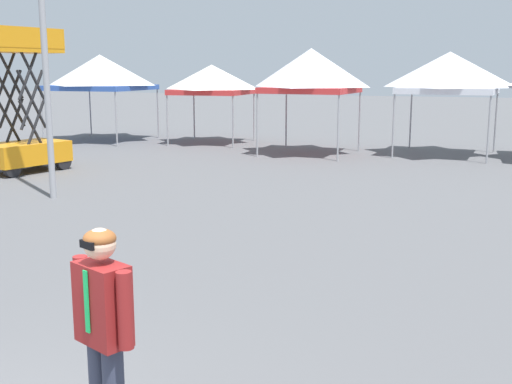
% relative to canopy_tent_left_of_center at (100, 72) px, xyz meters
% --- Properties ---
extents(canopy_tent_left_of_center, '(3.67, 3.67, 3.49)m').
position_rel_canopy_tent_left_of_center_xyz_m(canopy_tent_left_of_center, '(0.00, 0.00, 0.00)').
color(canopy_tent_left_of_center, '#9E9EA3').
rests_on(canopy_tent_left_of_center, ground).
extents(canopy_tent_behind_center, '(2.99, 2.99, 3.08)m').
position_rel_canopy_tent_left_of_center_xyz_m(canopy_tent_behind_center, '(4.66, 0.74, -0.28)').
color(canopy_tent_behind_center, '#9E9EA3').
rests_on(canopy_tent_behind_center, ground).
extents(canopy_tent_right_of_center, '(3.03, 3.03, 3.61)m').
position_rel_canopy_tent_left_of_center_xyz_m(canopy_tent_right_of_center, '(9.24, -1.04, 0.07)').
color(canopy_tent_right_of_center, '#9E9EA3').
rests_on(canopy_tent_right_of_center, ground).
extents(canopy_tent_behind_left, '(3.27, 3.27, 3.48)m').
position_rel_canopy_tent_left_of_center_xyz_m(canopy_tent_behind_left, '(13.68, 0.23, 0.01)').
color(canopy_tent_behind_left, '#9E9EA3').
rests_on(canopy_tent_behind_left, ground).
extents(scissor_lift, '(1.88, 2.56, 4.02)m').
position_rel_canopy_tent_left_of_center_xyz_m(scissor_lift, '(2.72, -7.83, -1.57)').
color(scissor_lift, black).
rests_on(scissor_lift, ground).
extents(person_foreground, '(0.61, 0.38, 1.78)m').
position_rel_canopy_tent_left_of_center_xyz_m(person_foreground, '(12.86, -18.68, -1.75)').
color(person_foreground, '#33384C').
rests_on(person_foreground, ground).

